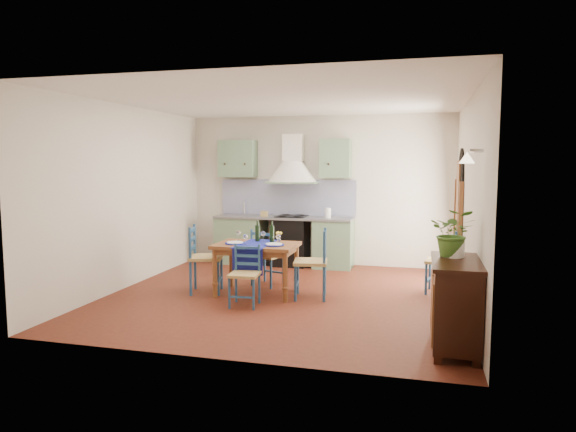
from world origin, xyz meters
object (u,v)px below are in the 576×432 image
object	(u,v)px
chair_near	(245,275)
potted_plant	(453,233)
dining_table	(257,250)
sideboard	(455,301)

from	to	relation	value
chair_near	potted_plant	xyz separation A→B (m)	(2.61, -0.79, 0.77)
potted_plant	chair_near	bearing A→B (deg)	163.26
dining_table	sideboard	distance (m)	3.12
dining_table	sideboard	world-z (taller)	dining_table
chair_near	sideboard	size ratio (longest dim) A/B	0.78
chair_near	sideboard	distance (m)	2.82
potted_plant	sideboard	bearing A→B (deg)	-82.29
chair_near	sideboard	bearing A→B (deg)	-20.65
sideboard	potted_plant	bearing A→B (deg)	97.71
dining_table	sideboard	bearing A→B (deg)	-30.95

